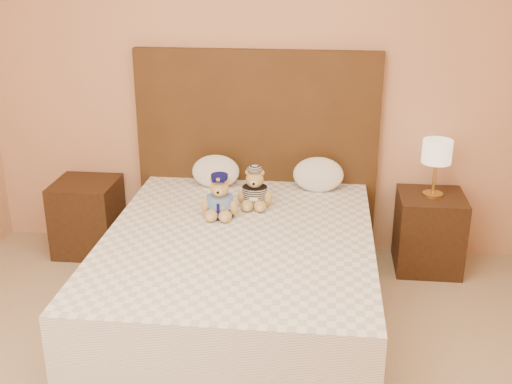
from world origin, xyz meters
TOP-DOWN VIEW (x-y plane):
  - room_walls at (0.00, 0.46)m, footprint 4.04×4.52m
  - bed at (0.00, 1.20)m, footprint 1.60×2.00m
  - headboard at (0.00, 2.21)m, footprint 1.75×0.08m
  - nightstand_left at (-1.25, 2.00)m, footprint 0.45×0.45m
  - nightstand_right at (1.25, 2.00)m, footprint 0.45×0.45m
  - lamp at (1.25, 2.00)m, footprint 0.20×0.20m
  - teddy_police at (-0.15, 1.47)m, footprint 0.25×0.23m
  - teddy_prisoner at (0.05, 1.66)m, footprint 0.24×0.23m
  - pillow_left at (-0.28, 2.03)m, footprint 0.34×0.22m
  - pillow_right at (0.46, 2.03)m, footprint 0.36×0.23m

SIDE VIEW (x-z plane):
  - nightstand_left at x=-1.25m, z-range 0.00..0.55m
  - nightstand_right at x=1.25m, z-range 0.00..0.55m
  - bed at x=0.00m, z-range 0.00..0.55m
  - pillow_left at x=-0.28m, z-range 0.55..0.79m
  - pillow_right at x=0.46m, z-range 0.55..0.80m
  - teddy_prisoner at x=0.05m, z-range 0.55..0.82m
  - teddy_police at x=-0.15m, z-range 0.55..0.83m
  - headboard at x=0.00m, z-range 0.00..1.50m
  - lamp at x=1.25m, z-range 0.65..1.05m
  - room_walls at x=0.00m, z-range 0.45..3.17m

